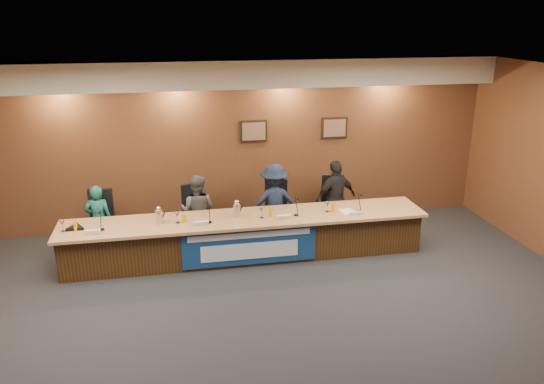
{
  "coord_description": "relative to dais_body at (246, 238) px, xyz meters",
  "views": [
    {
      "loc": [
        -1.15,
        -5.82,
        4.0
      ],
      "look_at": [
        0.47,
        2.52,
        1.11
      ],
      "focal_mm": 35.0,
      "sensor_mm": 36.0,
      "label": 1
    }
  ],
  "objects": [
    {
      "name": "floor",
      "position": [
        0.0,
        -2.4,
        -0.35
      ],
      "size": [
        10.0,
        10.0,
        0.0
      ],
      "primitive_type": "plane",
      "color": "black",
      "rests_on": "ground"
    },
    {
      "name": "ceiling",
      "position": [
        0.0,
        -2.4,
        2.85
      ],
      "size": [
        10.0,
        8.0,
        0.04
      ],
      "primitive_type": "cube",
      "color": "silver",
      "rests_on": "wall_back"
    },
    {
      "name": "wall_back",
      "position": [
        0.0,
        1.6,
        1.25
      ],
      "size": [
        10.0,
        0.04,
        3.2
      ],
      "primitive_type": "cube",
      "color": "brown",
      "rests_on": "floor"
    },
    {
      "name": "soffit",
      "position": [
        0.0,
        1.35,
        2.6
      ],
      "size": [
        10.0,
        0.5,
        0.5
      ],
      "primitive_type": "cube",
      "color": "beige",
      "rests_on": "wall_back"
    },
    {
      "name": "dais_body",
      "position": [
        0.0,
        0.0,
        0.0
      ],
      "size": [
        6.0,
        0.8,
        0.7
      ],
      "primitive_type": "cube",
      "color": "#3B230F",
      "rests_on": "floor"
    },
    {
      "name": "dais_top",
      "position": [
        0.0,
        -0.05,
        0.38
      ],
      "size": [
        6.1,
        0.95,
        0.05
      ],
      "primitive_type": "cube",
      "color": "#AE7C4D",
      "rests_on": "dais_body"
    },
    {
      "name": "banner",
      "position": [
        0.0,
        -0.41,
        0.03
      ],
      "size": [
        2.2,
        0.02,
        0.65
      ],
      "primitive_type": "cube",
      "color": "navy",
      "rests_on": "dais_body"
    },
    {
      "name": "banner_text_upper",
      "position": [
        0.0,
        -0.43,
        0.23
      ],
      "size": [
        2.0,
        0.01,
        0.1
      ],
      "primitive_type": "cube",
      "color": "silver",
      "rests_on": "banner"
    },
    {
      "name": "banner_text_lower",
      "position": [
        0.0,
        -0.43,
        -0.05
      ],
      "size": [
        1.6,
        0.01,
        0.28
      ],
      "primitive_type": "cube",
      "color": "silver",
      "rests_on": "banner"
    },
    {
      "name": "wall_photo_left",
      "position": [
        0.4,
        1.57,
        1.5
      ],
      "size": [
        0.52,
        0.04,
        0.42
      ],
      "primitive_type": "cube",
      "color": "black",
      "rests_on": "wall_back"
    },
    {
      "name": "wall_photo_right",
      "position": [
        2.0,
        1.57,
        1.5
      ],
      "size": [
        0.52,
        0.04,
        0.42
      ],
      "primitive_type": "cube",
      "color": "black",
      "rests_on": "wall_back"
    },
    {
      "name": "panelist_a",
      "position": [
        -2.45,
        0.63,
        0.27
      ],
      "size": [
        0.48,
        0.34,
        1.24
      ],
      "primitive_type": "imported",
      "rotation": [
        0.0,
        0.0,
        3.05
      ],
      "color": "#15574E",
      "rests_on": "floor"
    },
    {
      "name": "panelist_b",
      "position": [
        -0.77,
        0.63,
        0.31
      ],
      "size": [
        0.78,
        0.7,
        1.32
      ],
      "primitive_type": "imported",
      "rotation": [
        0.0,
        0.0,
        2.77
      ],
      "color": "#4C4B4F",
      "rests_on": "floor"
    },
    {
      "name": "panelist_c",
      "position": [
        0.62,
        0.63,
        0.37
      ],
      "size": [
        0.95,
        0.57,
        1.44
      ],
      "primitive_type": "imported",
      "rotation": [
        0.0,
        0.0,
        3.11
      ],
      "color": "#131C33",
      "rests_on": "floor"
    },
    {
      "name": "panelist_d",
      "position": [
        1.78,
        0.63,
        0.38
      ],
      "size": [
        0.92,
        0.59,
        1.45
      ],
      "primitive_type": "imported",
      "rotation": [
        0.0,
        0.0,
        3.44
      ],
      "color": "black",
      "rests_on": "floor"
    },
    {
      "name": "office_chair_a",
      "position": [
        -2.45,
        0.73,
        0.13
      ],
      "size": [
        0.52,
        0.52,
        0.08
      ],
      "primitive_type": "cube",
      "rotation": [
        0.0,
        0.0,
        -0.09
      ],
      "color": "black",
      "rests_on": "floor"
    },
    {
      "name": "office_chair_b",
      "position": [
        -0.77,
        0.73,
        0.13
      ],
      "size": [
        0.6,
        0.6,
        0.08
      ],
      "primitive_type": "cube",
      "rotation": [
        0.0,
        0.0,
        0.29
      ],
      "color": "black",
      "rests_on": "floor"
    },
    {
      "name": "office_chair_c",
      "position": [
        0.62,
        0.73,
        0.13
      ],
      "size": [
        0.63,
        0.63,
        0.08
      ],
      "primitive_type": "cube",
      "rotation": [
        0.0,
        0.0,
        -0.41
      ],
      "color": "black",
      "rests_on": "floor"
    },
    {
      "name": "office_chair_d",
      "position": [
        1.78,
        0.73,
        0.13
      ],
      "size": [
        0.55,
        0.55,
        0.08
      ],
      "primitive_type": "cube",
      "rotation": [
        0.0,
        0.0,
        -0.16
      ],
      "color": "black",
      "rests_on": "floor"
    },
    {
      "name": "nameplate_a",
      "position": [
        -2.44,
        -0.33,
        0.45
      ],
      "size": [
        0.24,
        0.08,
        0.1
      ],
      "primitive_type": "cube",
      "rotation": [
        0.31,
        0.0,
        0.0
      ],
      "color": "white",
      "rests_on": "dais_top"
    },
    {
      "name": "microphone_a",
      "position": [
        -2.3,
        -0.16,
        0.41
      ],
      "size": [
        0.07,
        0.07,
        0.02
      ],
      "primitive_type": "cylinder",
      "color": "black",
      "rests_on": "dais_top"
    },
    {
      "name": "juice_glass_a",
      "position": [
        -2.71,
        -0.11,
        0.47
      ],
      "size": [
        0.06,
        0.06,
        0.15
      ],
      "primitive_type": "cylinder",
      "color": "orange",
      "rests_on": "dais_top"
    },
    {
      "name": "water_glass_a",
      "position": [
        -2.89,
        -0.11,
        0.49
      ],
      "size": [
        0.08,
        0.08,
        0.18
      ],
      "primitive_type": "cylinder",
      "color": "silver",
      "rests_on": "dais_top"
    },
    {
      "name": "nameplate_b",
      "position": [
        -0.76,
        -0.29,
        0.45
      ],
      "size": [
        0.24,
        0.08,
        0.1
      ],
      "primitive_type": "cube",
      "rotation": [
        0.31,
        0.0,
        0.0
      ],
      "color": "white",
      "rests_on": "dais_top"
    },
    {
      "name": "microphone_b",
      "position": [
        -0.62,
        -0.18,
        0.41
      ],
      "size": [
        0.07,
        0.07,
        0.02
      ],
      "primitive_type": "cylinder",
      "color": "black",
      "rests_on": "dais_top"
    },
    {
      "name": "juice_glass_b",
      "position": [
        -1.02,
        -0.1,
        0.47
      ],
      "size": [
        0.06,
        0.06,
        0.15
      ],
      "primitive_type": "cylinder",
      "color": "orange",
      "rests_on": "dais_top"
    },
    {
      "name": "water_glass_b",
      "position": [
        -1.13,
        -0.09,
        0.49
      ],
      "size": [
        0.08,
        0.08,
        0.18
      ],
      "primitive_type": "cylinder",
      "color": "silver",
      "rests_on": "dais_top"
    },
    {
      "name": "nameplate_c",
      "position": [
        0.61,
        -0.28,
        0.45
      ],
      "size": [
        0.24,
        0.08,
        0.1
      ],
      "primitive_type": "cube",
      "rotation": [
        0.31,
        0.0,
        0.0
      ],
      "color": "white",
      "rests_on": "dais_top"
    },
    {
      "name": "microphone_c",
      "position": [
        0.84,
        -0.14,
        0.41
      ],
      "size": [
        0.07,
        0.07,
        0.02
      ],
      "primitive_type": "cylinder",
      "color": "black",
      "rests_on": "dais_top"
    },
    {
      "name": "juice_glass_c",
      "position": [
        0.41,
        -0.1,
        0.47
      ],
      "size": [
        0.06,
        0.06,
        0.15
      ],
      "primitive_type": "cylinder",
      "color": "orange",
      "rests_on": "dais_top"
    },
    {
      "name": "water_glass_c",
      "position": [
        0.25,
        -0.13,
        0.49
      ],
      "size": [
        0.08,
        0.08,
        0.18
      ],
      "primitive_type": "cylinder",
      "color": "silver",
      "rests_on": "dais_top"
    },
    {
      "name": "nameplate_d",
      "position": [
        1.81,
        -0.34,
        0.45
      ],
      "size": [
        0.24,
        0.08,
        0.1
      ],
      "primitive_type": "cube",
      "rotation": [
        0.31,
        0.0,
        0.0
      ],
      "color": "white",
      "rests_on": "dais_top"
    },
    {
      "name": "microphone_d",
      "position": [
        1.93,
        -0.16,
        0.41
      ],
      "size": [
        0.07,
        0.07,
        0.02
      ],
      "primitive_type": "cylinder",
      "color": "black",
      "rests_on": "dais_top"
    },
    {
      "name": "juice_glass_d",
      "position": [
        1.5,
        -0.1,
        0.47
      ],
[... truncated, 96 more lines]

